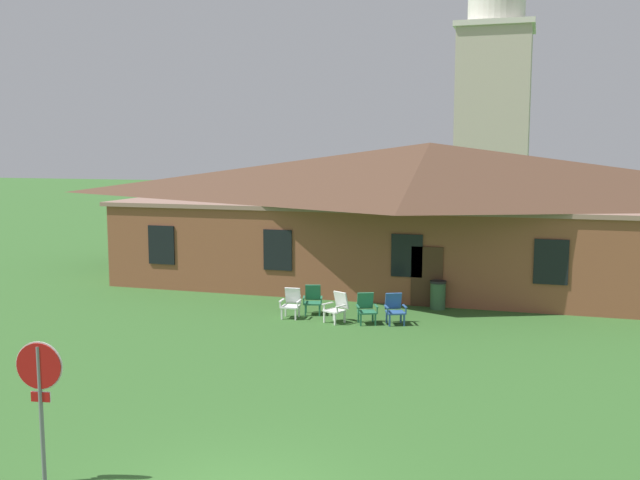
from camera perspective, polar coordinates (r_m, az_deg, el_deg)
The scene contains 9 objects.
brick_building at distance 30.05m, azimuth 8.59°, elevation 2.29°, with size 24.86×10.40×5.69m.
dome_tower at distance 51.60m, azimuth 13.56°, elevation 10.90°, with size 5.18×5.18×19.43m.
stop_sign at distance 12.75m, azimuth -21.25°, elevation -10.56°, with size 0.80×0.16×2.39m.
lawn_chair_by_porch at distance 23.53m, azimuth -2.27°, elevation -4.94°, with size 0.67×0.70×0.96m.
lawn_chair_near_door at distance 24.02m, azimuth -0.57°, elevation -4.68°, with size 0.74×0.79×0.96m.
lawn_chair_left_end at distance 22.90m, azimuth 1.36°, elevation -5.28°, with size 0.82×0.85×0.96m.
lawn_chair_middle at distance 22.79m, azimuth 3.67°, elevation -5.35°, with size 0.79×0.84×0.96m.
lawn_chair_right_end at distance 22.81m, azimuth 5.91°, elevation -5.37°, with size 0.80×0.84×0.96m.
trash_bin at distance 25.04m, azimuth 9.30°, elevation -4.29°, with size 0.56×0.56×0.98m.
Camera 1 is at (4.33, -9.67, 5.49)m, focal length 40.52 mm.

